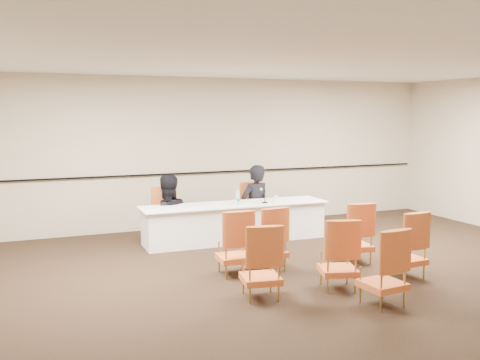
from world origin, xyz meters
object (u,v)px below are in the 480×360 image
object	(u,v)px
panelist_second_chair	(167,214)
aud_chair_extra	(383,266)
panelist_second	(167,223)
drinking_glass	(235,202)
panelist_main	(255,210)
microphone	(265,196)
aud_chair_back_right	(406,244)
coffee_cup	(276,199)
aud_chair_front_left	(235,242)
panel_table	(235,222)
aud_chair_front_mid	(268,238)
water_bottle	(238,197)
aud_chair_front_right	(355,232)
aud_chair_back_left	(261,261)
aud_chair_back_mid	(338,253)
panelist_main_chair	(255,208)

from	to	relation	value
panelist_second_chair	aud_chair_extra	world-z (taller)	same
panelist_second	drinking_glass	bearing A→B (deg)	147.88
panelist_main	microphone	world-z (taller)	panelist_main
panelist_second	panelist_main	bearing A→B (deg)	178.43
microphone	aud_chair_back_right	xyz separation A→B (m)	(0.87, -2.77, -0.34)
coffee_cup	aud_chair_front_left	distance (m)	2.37
panel_table	aud_chair_front_mid	size ratio (longest dim) A/B	3.57
panel_table	water_bottle	bearing A→B (deg)	-3.66
coffee_cup	aud_chair_front_right	size ratio (longest dim) A/B	0.12
aud_chair_back_left	aud_chair_back_mid	bearing A→B (deg)	6.70
panel_table	aud_chair_back_left	distance (m)	3.04
aud_chair_extra	microphone	bearing A→B (deg)	83.36
coffee_cup	aud_chair_back_left	world-z (taller)	aud_chair_back_left
panelist_main	aud_chair_front_right	distance (m)	2.58
aud_chair_back_left	panelist_second	bearing A→B (deg)	104.78
panelist_main	aud_chair_extra	distance (m)	4.21
drinking_glass	aud_chair_back_left	world-z (taller)	aud_chair_back_left
aud_chair_back_right	drinking_glass	bearing A→B (deg)	113.52
panelist_second_chair	water_bottle	bearing A→B (deg)	-24.04
coffee_cup	aud_chair_front_mid	distance (m)	2.03
aud_chair_back_right	aud_chair_extra	xyz separation A→B (m)	(-0.97, -0.78, 0.00)
panel_table	panelist_second	size ratio (longest dim) A/B	1.92
coffee_cup	panelist_main	bearing A→B (deg)	102.75
panelist_main_chair	aud_chair_front_right	xyz separation A→B (m)	(0.56, -2.52, 0.00)
panelist_second_chair	aud_chair_back_left	bearing A→B (deg)	-84.29
panelist_second	panel_table	bearing A→B (deg)	153.59
aud_chair_front_left	aud_chair_back_right	distance (m)	2.39
panelist_main	panelist_second_chair	world-z (taller)	panelist_main
microphone	aud_chair_extra	xyz separation A→B (m)	(-0.10, -3.55, -0.34)
panelist_main_chair	drinking_glass	bearing A→B (deg)	-135.86
panelist_main_chair	panelist_second_chair	bearing A→B (deg)	180.00
microphone	aud_chair_front_right	bearing A→B (deg)	-74.01
aud_chair_back_left	aud_chair_extra	size ratio (longest dim) A/B	1.00
panelist_second_chair	aud_chair_back_left	world-z (taller)	same
panel_table	aud_chair_back_mid	distance (m)	3.00
panelist_main_chair	aud_chair_front_mid	size ratio (longest dim) A/B	1.00
microphone	aud_chair_back_mid	size ratio (longest dim) A/B	0.28
coffee_cup	aud_chair_extra	distance (m)	3.61
drinking_glass	microphone	bearing A→B (deg)	-2.89
panel_table	aud_chair_front_left	world-z (taller)	aud_chair_front_left
aud_chair_front_right	panelist_main	bearing A→B (deg)	110.50
aud_chair_back_right	panel_table	bearing A→B (deg)	111.83
panelist_main	aud_chair_back_left	bearing A→B (deg)	53.21
aud_chair_back_left	aud_chair_back_right	distance (m)	2.22
panel_table	drinking_glass	distance (m)	0.41
panelist_main_chair	drinking_glass	size ratio (longest dim) A/B	9.50
panelist_second_chair	coffee_cup	size ratio (longest dim) A/B	8.16
drinking_glass	aud_chair_back_left	distance (m)	2.93
aud_chair_front_left	panelist_main_chair	bearing A→B (deg)	64.46
panelist_second	aud_chair_front_mid	size ratio (longest dim) A/B	1.86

